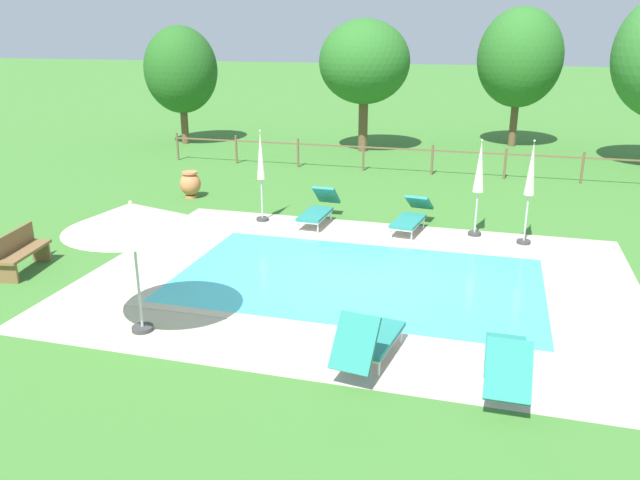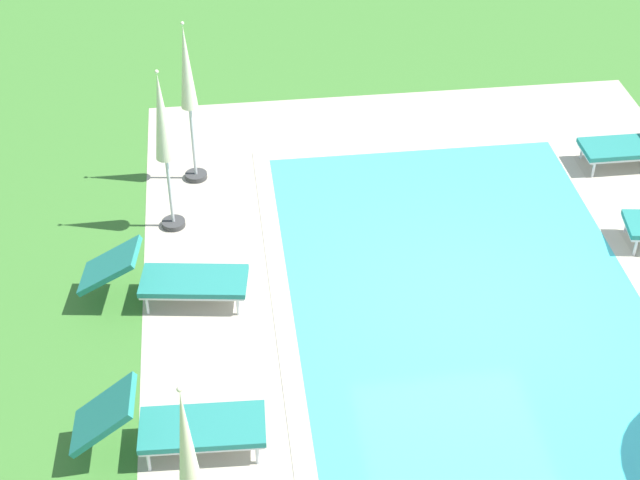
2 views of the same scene
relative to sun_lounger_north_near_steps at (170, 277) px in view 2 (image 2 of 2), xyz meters
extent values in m
plane|color=#3D752D|center=(-0.58, -3.62, -0.36)|extent=(160.00, 160.00, 0.00)
cube|color=#B2A893|center=(-0.58, -3.62, -0.36)|extent=(10.93, 7.97, 0.01)
cube|color=#42CCD6|center=(-0.58, -3.62, -0.36)|extent=(7.28, 4.32, 0.01)
cube|color=#C0B59F|center=(-0.58, -1.34, -0.36)|extent=(7.76, 0.24, 0.01)
cube|color=#C0B59F|center=(3.17, -3.62, -0.36)|extent=(0.24, 4.32, 0.01)
cube|color=#237A70|center=(-0.04, -0.29, -0.05)|extent=(0.78, 1.37, 0.07)
cube|color=#237A70|center=(0.10, 0.70, 0.17)|extent=(0.70, 0.82, 0.51)
cube|color=silver|center=(-0.04, -0.29, -0.10)|extent=(0.74, 1.34, 0.04)
cylinder|color=silver|center=(0.13, -0.87, -0.22)|extent=(0.04, 0.04, 0.28)
cylinder|color=silver|center=(-0.37, -0.80, -0.22)|extent=(0.04, 0.04, 0.28)
cylinder|color=silver|center=(0.29, 0.22, -0.22)|extent=(0.04, 0.04, 0.28)
cylinder|color=silver|center=(-0.22, 0.29, -0.22)|extent=(0.04, 0.04, 0.28)
cylinder|color=silver|center=(0.17, -6.03, -0.22)|extent=(0.04, 0.04, 0.28)
cylinder|color=silver|center=(0.67, -6.11, -0.22)|extent=(0.04, 0.04, 0.28)
cube|color=#237A70|center=(-2.43, -0.33, -0.05)|extent=(0.66, 1.33, 0.07)
cube|color=#237A70|center=(-2.38, 0.65, 0.22)|extent=(0.63, 0.72, 0.59)
cube|color=silver|center=(-2.43, -0.33, -0.10)|extent=(0.63, 1.30, 0.04)
cylinder|color=silver|center=(-2.20, -0.89, -0.22)|extent=(0.04, 0.04, 0.28)
cylinder|color=silver|center=(-2.71, -0.87, -0.22)|extent=(0.04, 0.04, 0.28)
cylinder|color=silver|center=(-2.15, 0.21, -0.22)|extent=(0.04, 0.04, 0.28)
cylinder|color=silver|center=(-2.66, 0.24, -0.22)|extent=(0.04, 0.04, 0.28)
cube|color=#237A70|center=(2.29, -6.68, -0.05)|extent=(0.60, 1.30, 0.07)
cube|color=silver|center=(2.29, -6.68, -0.10)|extent=(0.57, 1.28, 0.04)
cylinder|color=silver|center=(2.03, -6.13, -0.22)|extent=(0.04, 0.04, 0.28)
cylinder|color=silver|center=(2.54, -6.13, -0.22)|extent=(0.04, 0.04, 0.28)
cylinder|color=#383838|center=(1.57, -0.03, -0.32)|extent=(0.32, 0.32, 0.08)
cylinder|color=#B2B5B7|center=(1.57, -0.03, 0.19)|extent=(0.04, 0.04, 1.10)
cone|color=beige|center=(1.57, -0.03, 1.35)|extent=(0.26, 0.26, 1.22)
sphere|color=beige|center=(1.57, -0.03, 1.98)|extent=(0.05, 0.05, 0.05)
cone|color=beige|center=(-3.90, -0.26, 1.38)|extent=(0.22, 0.22, 1.22)
sphere|color=beige|center=(-3.90, -0.26, 2.01)|extent=(0.05, 0.05, 0.05)
cylinder|color=#383838|center=(2.72, -0.36, -0.32)|extent=(0.32, 0.32, 0.08)
cylinder|color=#B2B5B7|center=(2.72, -0.36, 0.23)|extent=(0.04, 0.04, 1.19)
cone|color=beige|center=(2.72, -0.36, 1.44)|extent=(0.23, 0.23, 1.23)
sphere|color=beige|center=(2.72, -0.36, 2.08)|extent=(0.05, 0.05, 0.05)
camera|label=1|loc=(1.87, -15.29, 4.49)|focal=35.49mm
camera|label=2|loc=(-9.39, -0.69, 7.57)|focal=54.97mm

